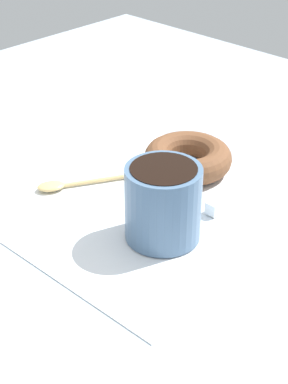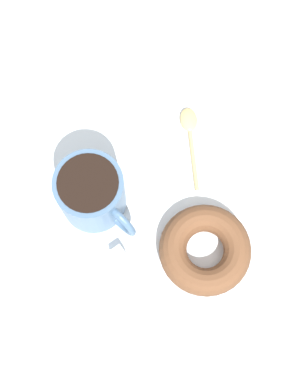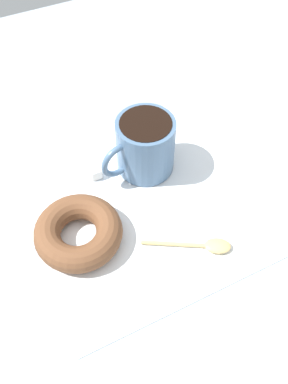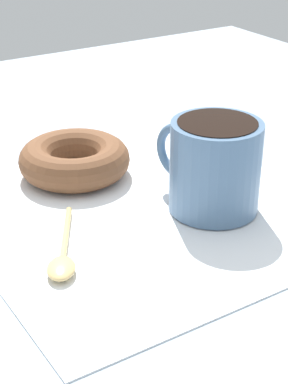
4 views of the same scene
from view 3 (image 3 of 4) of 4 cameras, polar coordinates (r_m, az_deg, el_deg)
The scene contains 6 objects.
ground_plane at distance 63.09cm, azimuth 2.07°, elevation -2.71°, with size 120.00×120.00×2.00cm, color #99A8B7.
napkin at distance 62.83cm, azimuth -0.00°, elevation -1.18°, with size 33.64×33.64×0.30cm, color white.
coffee_cup at distance 63.40cm, azimuth 0.06°, elevation 6.26°, with size 8.71×12.08×9.00cm.
donut at distance 58.20cm, azimuth -8.75°, elevation -5.30°, with size 11.98×11.98×3.60cm, color brown.
spoon at distance 58.69cm, azimuth 8.28°, elevation -7.06°, with size 7.27×11.31×0.90cm.
sugar_cube at distance 65.31cm, azimuth -6.48°, elevation 2.57°, with size 1.60×1.60×1.60cm, color white.
Camera 3 is at (-31.12, 17.58, 51.00)cm, focal length 40.00 mm.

